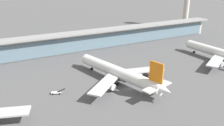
{
  "coord_description": "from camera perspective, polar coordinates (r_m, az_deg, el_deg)",
  "views": [
    {
      "loc": [
        -58.31,
        -88.07,
        52.67
      ],
      "look_at": [
        0.0,
        17.48,
        8.36
      ],
      "focal_mm": 36.58,
      "sensor_mm": 36.0,
      "label": 1
    }
  ],
  "objects": [
    {
      "name": "service_truck_under_wing_grey",
      "position": [
        133.35,
        9.0,
        -2.56
      ],
      "size": [
        4.47,
        8.89,
        2.95
      ],
      "color": "gray",
      "rests_on": "ground"
    },
    {
      "name": "airliner_centre_stand",
      "position": [
        122.17,
        1.78,
        -2.43
      ],
      "size": [
        51.18,
        67.6,
        18.18
      ],
      "color": "white",
      "rests_on": "ground"
    },
    {
      "name": "ground_plane",
      "position": [
        118.03,
        4.13,
        -6.38
      ],
      "size": [
        1200.0,
        1200.0,
        0.0
      ],
      "primitive_type": "plane",
      "color": "#515154"
    },
    {
      "name": "terminal_building",
      "position": [
        178.16,
        -8.9,
        5.37
      ],
      "size": [
        274.12,
        12.8,
        15.2
      ],
      "color": "beige",
      "rests_on": "ground"
    },
    {
      "name": "service_truck_mid_apron_white",
      "position": [
        115.33,
        -13.65,
        -7.17
      ],
      "size": [
        6.82,
        3.77,
        2.7
      ],
      "color": "silver",
      "rests_on": "ground"
    },
    {
      "name": "airliner_right_stand",
      "position": [
        169.43,
        26.23,
        1.96
      ],
      "size": [
        52.52,
        68.16,
        18.18
      ],
      "color": "white",
      "rests_on": "ground"
    }
  ]
}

